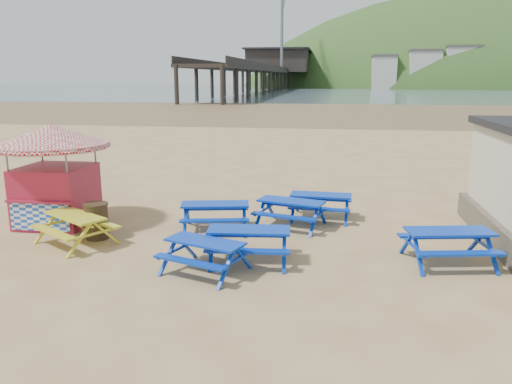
% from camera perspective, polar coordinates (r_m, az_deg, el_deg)
% --- Properties ---
extents(ground, '(400.00, 400.00, 0.00)m').
position_cam_1_polar(ground, '(13.58, -3.31, -5.45)').
color(ground, tan).
rests_on(ground, ground).
extents(wet_sand, '(400.00, 400.00, 0.00)m').
position_cam_1_polar(wet_sand, '(67.79, 6.36, 9.32)').
color(wet_sand, brown).
rests_on(wet_sand, ground).
extents(sea, '(400.00, 400.00, 0.00)m').
position_cam_1_polar(sea, '(182.67, 7.88, 11.57)').
color(sea, '#445662').
rests_on(sea, ground).
extents(picnic_table_blue_a, '(2.16, 1.87, 0.80)m').
position_cam_1_polar(picnic_table_blue_a, '(14.29, -4.67, -2.84)').
color(picnic_table_blue_a, '#0919A3').
rests_on(picnic_table_blue_a, ground).
extents(picnic_table_blue_b, '(2.24, 1.99, 0.80)m').
position_cam_1_polar(picnic_table_blue_b, '(14.62, 4.01, -2.47)').
color(picnic_table_blue_b, '#0919A3').
rests_on(picnic_table_blue_b, ground).
extents(picnic_table_blue_c, '(1.94, 1.60, 0.78)m').
position_cam_1_polar(picnic_table_blue_c, '(15.57, 7.39, -1.63)').
color(picnic_table_blue_c, '#0919A3').
rests_on(picnic_table_blue_c, ground).
extents(picnic_table_blue_d, '(2.06, 1.72, 0.81)m').
position_cam_1_polar(picnic_table_blue_d, '(11.90, -0.81, -6.07)').
color(picnic_table_blue_d, '#0919A3').
rests_on(picnic_table_blue_d, ground).
extents(picnic_table_blue_e, '(2.17, 1.96, 0.75)m').
position_cam_1_polar(picnic_table_blue_e, '(11.32, -5.81, -7.34)').
color(picnic_table_blue_e, '#0919A3').
rests_on(picnic_table_blue_e, ground).
extents(picnic_table_blue_f, '(2.21, 1.91, 0.82)m').
position_cam_1_polar(picnic_table_blue_f, '(12.58, 21.12, -5.89)').
color(picnic_table_blue_f, '#0919A3').
rests_on(picnic_table_blue_f, ground).
extents(picnic_table_yellow, '(2.43, 2.32, 0.80)m').
position_cam_1_polar(picnic_table_yellow, '(13.94, -19.90, -4.02)').
color(picnic_table_yellow, '#C5D42B').
rests_on(picnic_table_yellow, ground).
extents(ice_cream_kiosk, '(3.36, 3.36, 2.97)m').
position_cam_1_polar(ice_cream_kiosk, '(15.71, -22.12, 3.16)').
color(ice_cream_kiosk, maroon).
rests_on(ice_cream_kiosk, ground).
extents(litter_bin, '(0.67, 0.67, 0.98)m').
position_cam_1_polar(litter_bin, '(14.20, -17.75, -3.13)').
color(litter_bin, '#372D18').
rests_on(litter_bin, ground).
extents(pier, '(24.00, 220.00, 39.29)m').
position_cam_1_polar(pier, '(191.95, 2.44, 13.37)').
color(pier, black).
rests_on(pier, ground).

